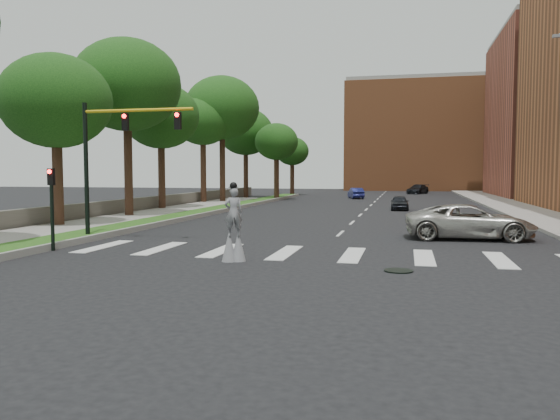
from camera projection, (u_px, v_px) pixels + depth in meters
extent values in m
plane|color=black|center=(314.00, 258.00, 19.58)|extent=(160.00, 160.00, 0.00)
cube|color=#245117|center=(209.00, 211.00, 41.61)|extent=(2.00, 60.00, 0.25)
cube|color=gray|center=(222.00, 211.00, 41.37)|extent=(0.20, 60.00, 0.28)
cube|color=gray|center=(102.00, 222.00, 32.57)|extent=(4.00, 60.00, 0.18)
cube|color=gray|center=(533.00, 212.00, 41.04)|extent=(5.00, 90.00, 0.18)
cube|color=#57534A|center=(154.00, 203.00, 44.76)|extent=(0.50, 56.00, 1.10)
cylinder|color=black|center=(399.00, 271.00, 16.96)|extent=(0.90, 0.90, 0.04)
cube|color=#A55C33|center=(424.00, 137.00, 93.39)|extent=(26.00, 14.00, 18.00)
cube|color=slate|center=(559.00, 36.00, 22.70)|extent=(0.50, 0.18, 0.12)
cylinder|color=black|center=(86.00, 172.00, 24.77)|extent=(0.20, 0.20, 6.20)
cylinder|color=gold|center=(137.00, 110.00, 23.99)|extent=(5.20, 0.14, 0.14)
cube|color=black|center=(125.00, 122.00, 24.16)|extent=(0.28, 0.18, 0.75)
cylinder|color=#FF0C0C|center=(124.00, 116.00, 24.05)|extent=(0.18, 0.06, 0.18)
cube|color=black|center=(178.00, 121.00, 23.60)|extent=(0.28, 0.18, 0.75)
cylinder|color=#FF0C0C|center=(177.00, 115.00, 23.48)|extent=(0.18, 0.06, 0.18)
cylinder|color=black|center=(52.00, 213.00, 21.32)|extent=(0.14, 0.14, 3.00)
cube|color=black|center=(51.00, 177.00, 21.22)|extent=(0.25, 0.16, 0.65)
cylinder|color=#FF0C0C|center=(49.00, 172.00, 21.11)|extent=(0.16, 0.05, 0.16)
cylinder|color=#351F15|center=(238.00, 249.00, 18.87)|extent=(0.07, 0.07, 0.85)
cylinder|color=#351F15|center=(229.00, 249.00, 18.81)|extent=(0.07, 0.07, 0.85)
cone|color=slate|center=(238.00, 246.00, 18.86)|extent=(0.52, 0.52, 1.06)
cone|color=slate|center=(229.00, 246.00, 18.80)|extent=(0.52, 0.52, 1.06)
imported|color=slate|center=(234.00, 212.00, 18.75)|extent=(0.74, 0.63, 1.71)
sphere|color=black|center=(233.00, 186.00, 18.69)|extent=(0.26, 0.26, 0.26)
cylinder|color=black|center=(233.00, 187.00, 18.69)|extent=(0.34, 0.34, 0.02)
cube|color=yellow|center=(233.00, 198.00, 18.85)|extent=(0.22, 0.05, 0.10)
imported|color=#B6B4AC|center=(470.00, 222.00, 25.07)|extent=(5.90, 2.95, 1.60)
imported|color=black|center=(400.00, 203.00, 44.37)|extent=(1.50, 3.51, 1.18)
imported|color=navy|center=(356.00, 193.00, 63.37)|extent=(2.30, 3.97, 1.24)
imported|color=black|center=(418.00, 189.00, 76.84)|extent=(3.54, 4.95, 1.33)
cylinder|color=#351F15|center=(58.00, 179.00, 30.04)|extent=(0.56, 0.56, 5.45)
ellipsoid|color=#143911|center=(56.00, 101.00, 29.74)|extent=(6.04, 6.04, 5.13)
cylinder|color=#351F15|center=(128.00, 165.00, 36.78)|extent=(0.56, 0.56, 7.09)
ellipsoid|color=#143911|center=(127.00, 85.00, 36.40)|extent=(7.24, 7.24, 6.15)
cylinder|color=#351F15|center=(162.00, 173.00, 44.06)|extent=(0.56, 0.56, 6.03)
ellipsoid|color=#143911|center=(161.00, 116.00, 43.74)|extent=(6.16, 6.16, 5.24)
cylinder|color=#351F15|center=(222.00, 165.00, 54.67)|extent=(0.56, 0.56, 7.60)
ellipsoid|color=#143911|center=(222.00, 108.00, 54.27)|extent=(7.43, 7.43, 6.32)
cylinder|color=#351F15|center=(246.00, 172.00, 64.99)|extent=(0.56, 0.56, 6.22)
ellipsoid|color=#143911|center=(246.00, 132.00, 64.66)|extent=(6.52, 6.52, 5.55)
cylinder|color=#351F15|center=(276.00, 176.00, 60.02)|extent=(0.56, 0.56, 5.22)
ellipsoid|color=#143911|center=(276.00, 142.00, 59.75)|extent=(4.75, 4.75, 4.04)
cylinder|color=#351F15|center=(292.00, 177.00, 72.75)|extent=(0.56, 0.56, 4.74)
ellipsoid|color=#143911|center=(292.00, 151.00, 72.50)|extent=(4.43, 4.43, 3.77)
cylinder|color=#351F15|center=(203.00, 169.00, 53.24)|extent=(0.56, 0.56, 6.66)
ellipsoid|color=#143911|center=(203.00, 121.00, 52.91)|extent=(5.56, 5.56, 4.73)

